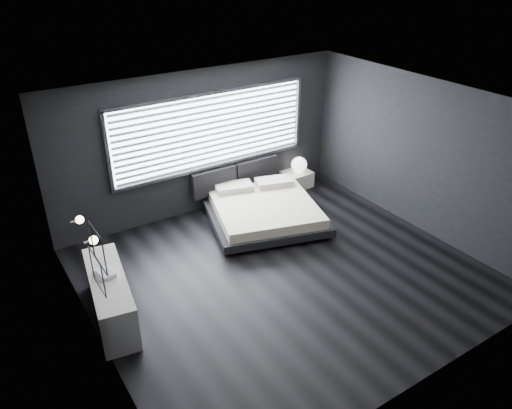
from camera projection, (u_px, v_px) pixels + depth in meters
room at (287, 198)px, 7.51m from camera, size 6.04×6.00×2.80m
window at (212, 131)px, 9.50m from camera, size 4.14×0.09×1.52m
headboard at (235, 176)px, 10.17m from camera, size 1.96×0.16×0.52m
sconce_near at (93, 240)px, 6.07m from camera, size 0.18×0.11×0.11m
sconce_far at (79, 220)px, 6.51m from camera, size 0.18×0.11×0.11m
wall_art_upper at (98, 248)px, 5.46m from camera, size 0.01×0.48×0.48m
wall_art_lower at (97, 272)px, 5.87m from camera, size 0.01×0.48×0.48m
bed at (264, 210)px, 9.55m from camera, size 2.55×2.49×0.54m
nightstand at (297, 179)px, 10.96m from camera, size 0.61×0.51×0.35m
orb_lamp at (299, 165)px, 10.81m from camera, size 0.34×0.34×0.34m
dresser at (111, 297)px, 7.09m from camera, size 0.76×1.78×0.69m
book_stack at (105, 273)px, 6.96m from camera, size 0.25×0.32×0.06m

